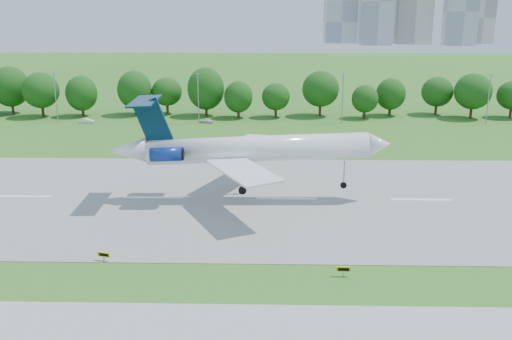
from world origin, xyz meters
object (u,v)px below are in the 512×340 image
object	(u,v)px
taxi_sign_left	(104,255)
service_vehicle_b	(207,121)
airliner	(243,148)
service_vehicle_a	(86,121)

from	to	relation	value
taxi_sign_left	service_vehicle_b	size ratio (longest dim) A/B	0.47
taxi_sign_left	service_vehicle_b	bearing A→B (deg)	102.76
airliner	taxi_sign_left	distance (m)	27.42
service_vehicle_a	taxi_sign_left	bearing A→B (deg)	-160.20
airliner	service_vehicle_b	size ratio (longest dim) A/B	12.51
airliner	service_vehicle_a	size ratio (longest dim) A/B	12.08
taxi_sign_left	service_vehicle_a	world-z (taller)	service_vehicle_a
airliner	service_vehicle_b	xyz separation A→B (m)	(-11.70, 57.16, -7.26)
service_vehicle_a	service_vehicle_b	distance (m)	29.65
taxi_sign_left	service_vehicle_b	world-z (taller)	service_vehicle_b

